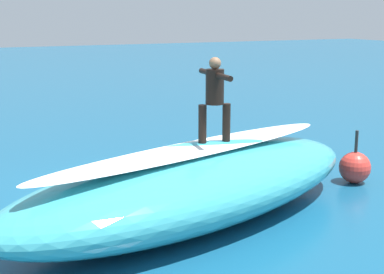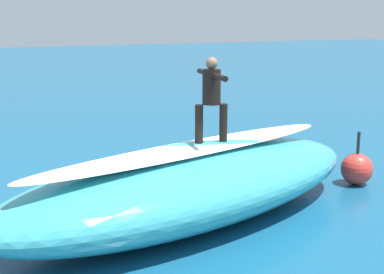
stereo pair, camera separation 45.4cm
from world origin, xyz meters
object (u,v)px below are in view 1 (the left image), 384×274
(surfer_riding, at_px, (215,93))
(buoy_marker, at_px, (355,167))
(surfboard_paddling, at_px, (175,164))
(surfboard_riding, at_px, (214,144))
(surfer_paddling, at_px, (173,159))

(surfer_riding, xyz_separation_m, buoy_marker, (-4.16, -0.40, -2.14))
(surfer_riding, xyz_separation_m, surfboard_paddling, (-0.89, -3.82, -2.49))
(surfer_riding, bearing_deg, surfboard_riding, 0.00)
(surfboard_paddling, distance_m, buoy_marker, 4.74)
(surfboard_paddling, bearing_deg, surfer_paddling, 180.00)
(surfboard_riding, height_order, surfboard_paddling, surfboard_riding)
(surfer_paddling, bearing_deg, surfer_riding, -142.46)
(surfboard_riding, distance_m, surfboard_paddling, 4.18)
(surfboard_riding, bearing_deg, surfer_riding, 0.00)
(surfboard_riding, bearing_deg, buoy_marker, -166.55)
(surfboard_riding, relative_size, surfer_paddling, 1.54)
(surfboard_riding, xyz_separation_m, surfer_paddling, (-0.79, -3.73, -1.28))
(surfer_paddling, height_order, buoy_marker, buoy_marker)
(surfboard_riding, relative_size, surfer_riding, 1.27)
(surfboard_riding, bearing_deg, surfboard_paddling, -95.16)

